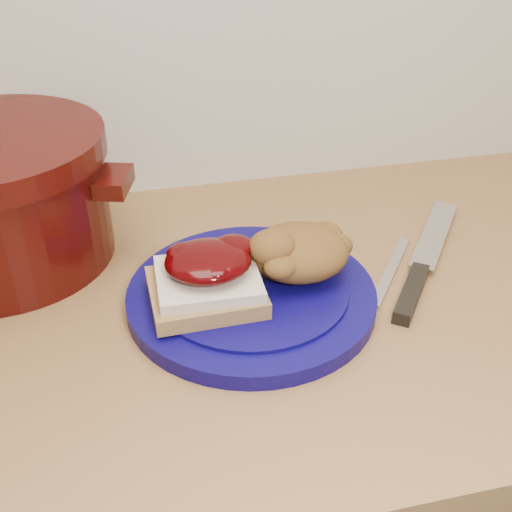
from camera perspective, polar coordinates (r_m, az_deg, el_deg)
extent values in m
cylinder|color=#0A054B|center=(0.73, -0.40, -3.60)|extent=(0.30, 0.30, 0.02)
cube|color=olive|center=(0.70, -4.47, -3.21)|extent=(0.12, 0.11, 0.02)
cube|color=beige|center=(0.69, -4.29, -2.05)|extent=(0.11, 0.10, 0.01)
ellipsoid|color=black|center=(0.69, -4.30, -0.44)|extent=(0.10, 0.09, 0.03)
ellipsoid|color=brown|center=(0.73, 3.84, 0.35)|extent=(0.12, 0.11, 0.06)
cube|color=black|center=(0.76, 13.63, -3.23)|extent=(0.08, 0.10, 0.02)
cube|color=silver|center=(0.88, 15.58, 1.96)|extent=(0.13, 0.16, 0.00)
cube|color=silver|center=(0.80, 11.91, -1.18)|extent=(0.11, 0.14, 0.00)
cube|color=black|center=(0.78, -12.53, 6.47)|extent=(0.05, 0.07, 0.02)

